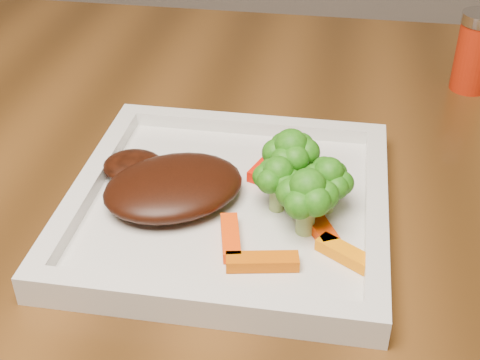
# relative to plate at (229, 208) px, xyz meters

# --- Properties ---
(plate) EXTENTS (0.27, 0.27, 0.01)m
(plate) POSITION_rel_plate_xyz_m (0.00, 0.00, 0.00)
(plate) COLOR silver
(plate) RESTS_ON dining_table
(steak) EXTENTS (0.15, 0.15, 0.03)m
(steak) POSITION_rel_plate_xyz_m (-0.05, -0.00, 0.02)
(steak) COLOR black
(steak) RESTS_ON plate
(broccoli_0) EXTENTS (0.07, 0.07, 0.07)m
(broccoli_0) POSITION_rel_plate_xyz_m (0.05, 0.03, 0.04)
(broccoli_0) COLOR #1F7413
(broccoli_0) RESTS_ON plate
(broccoli_1) EXTENTS (0.05, 0.05, 0.06)m
(broccoli_1) POSITION_rel_plate_xyz_m (0.08, 0.00, 0.04)
(broccoli_1) COLOR #126C12
(broccoli_1) RESTS_ON plate
(broccoli_2) EXTENTS (0.06, 0.06, 0.06)m
(broccoli_2) POSITION_rel_plate_xyz_m (0.07, -0.03, 0.04)
(broccoli_2) COLOR #156310
(broccoli_2) RESTS_ON plate
(broccoli_3) EXTENTS (0.06, 0.06, 0.06)m
(broccoli_3) POSITION_rel_plate_xyz_m (0.04, -0.00, 0.04)
(broccoli_3) COLOR #256711
(broccoli_3) RESTS_ON plate
(carrot_0) EXTENTS (0.06, 0.02, 0.01)m
(carrot_0) POSITION_rel_plate_xyz_m (0.04, -0.08, 0.01)
(carrot_0) COLOR #C75403
(carrot_0) RESTS_ON plate
(carrot_1) EXTENTS (0.05, 0.04, 0.01)m
(carrot_1) POSITION_rel_plate_xyz_m (0.10, -0.06, 0.01)
(carrot_1) COLOR orange
(carrot_1) RESTS_ON plate
(carrot_2) EXTENTS (0.03, 0.05, 0.01)m
(carrot_2) POSITION_rel_plate_xyz_m (0.01, -0.05, 0.01)
(carrot_2) COLOR #FF4104
(carrot_2) RESTS_ON plate
(carrot_4) EXTENTS (0.04, 0.06, 0.01)m
(carrot_4) POSITION_rel_plate_xyz_m (0.03, 0.06, 0.01)
(carrot_4) COLOR red
(carrot_4) RESTS_ON plate
(carrot_5) EXTENTS (0.04, 0.06, 0.01)m
(carrot_5) POSITION_rel_plate_xyz_m (0.08, -0.02, 0.01)
(carrot_5) COLOR red
(carrot_5) RESTS_ON plate
(spice_shaker) EXTENTS (0.06, 0.06, 0.09)m
(spice_shaker) POSITION_rel_plate_xyz_m (0.24, 0.28, 0.04)
(spice_shaker) COLOR #A61E09
(spice_shaker) RESTS_ON dining_table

